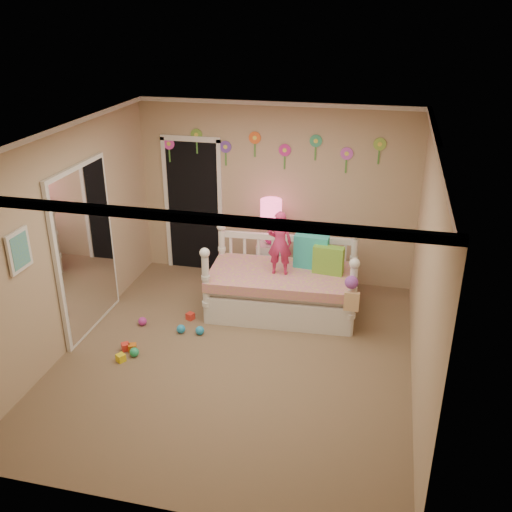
% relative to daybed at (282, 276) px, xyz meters
% --- Properties ---
extents(floor, '(4.00, 4.50, 0.01)m').
position_rel_daybed_xyz_m(floor, '(-0.31, -1.20, -0.53)').
color(floor, '#7F684C').
rests_on(floor, ground).
extents(ceiling, '(4.00, 4.50, 0.01)m').
position_rel_daybed_xyz_m(ceiling, '(-0.31, -1.20, 2.07)').
color(ceiling, white).
rests_on(ceiling, floor).
extents(back_wall, '(4.00, 0.01, 2.60)m').
position_rel_daybed_xyz_m(back_wall, '(-0.31, 1.05, 0.77)').
color(back_wall, tan).
rests_on(back_wall, floor).
extents(left_wall, '(0.01, 4.50, 2.60)m').
position_rel_daybed_xyz_m(left_wall, '(-2.31, -1.20, 0.77)').
color(left_wall, tan).
rests_on(left_wall, floor).
extents(right_wall, '(0.01, 4.50, 2.60)m').
position_rel_daybed_xyz_m(right_wall, '(1.69, -1.20, 0.77)').
color(right_wall, tan).
rests_on(right_wall, floor).
extents(crown_molding, '(4.00, 4.50, 0.06)m').
position_rel_daybed_xyz_m(crown_molding, '(-0.31, -1.20, 2.04)').
color(crown_molding, white).
rests_on(crown_molding, ceiling).
extents(daybed, '(2.00, 1.16, 1.05)m').
position_rel_daybed_xyz_m(daybed, '(0.00, 0.00, 0.00)').
color(daybed, white).
rests_on(daybed, floor).
extents(pillow_turquoise, '(0.46, 0.19, 0.45)m').
position_rel_daybed_xyz_m(pillow_turquoise, '(0.34, 0.23, 0.28)').
color(pillow_turquoise, '#27BDC3').
rests_on(pillow_turquoise, daybed).
extents(pillow_lime, '(0.40, 0.18, 0.37)m').
position_rel_daybed_xyz_m(pillow_lime, '(0.58, 0.10, 0.24)').
color(pillow_lime, '#76BB39').
rests_on(pillow_lime, daybed).
extents(child, '(0.33, 0.23, 0.85)m').
position_rel_daybed_xyz_m(child, '(-0.03, -0.05, 0.49)').
color(child, '#CB2E67').
rests_on(child, daybed).
extents(nightstand, '(0.43, 0.35, 0.66)m').
position_rel_daybed_xyz_m(nightstand, '(-0.31, 0.72, -0.20)').
color(nightstand, white).
rests_on(nightstand, floor).
extents(table_lamp, '(0.30, 0.30, 0.66)m').
position_rel_daybed_xyz_m(table_lamp, '(-0.31, 0.72, 0.57)').
color(table_lamp, '#E41E89').
rests_on(table_lamp, nightstand).
extents(closet_doorway, '(0.90, 0.04, 2.07)m').
position_rel_daybed_xyz_m(closet_doorway, '(-1.56, 1.04, 0.51)').
color(closet_doorway, black).
rests_on(closet_doorway, back_wall).
extents(flower_decals, '(3.40, 0.02, 0.50)m').
position_rel_daybed_xyz_m(flower_decals, '(-0.40, 1.04, 1.41)').
color(flower_decals, '#B2668C').
rests_on(flower_decals, back_wall).
extents(mirror_closet, '(0.07, 1.30, 2.10)m').
position_rel_daybed_xyz_m(mirror_closet, '(-2.27, -0.90, 0.52)').
color(mirror_closet, white).
rests_on(mirror_closet, left_wall).
extents(wall_picture, '(0.05, 0.34, 0.42)m').
position_rel_daybed_xyz_m(wall_picture, '(-2.28, -2.10, 1.02)').
color(wall_picture, white).
rests_on(wall_picture, left_wall).
extents(hanging_bag, '(0.20, 0.16, 0.36)m').
position_rel_daybed_xyz_m(hanging_bag, '(0.92, -0.53, 0.11)').
color(hanging_bag, beige).
rests_on(hanging_bag, daybed).
extents(toy_scatter, '(1.02, 1.42, 0.11)m').
position_rel_daybed_xyz_m(toy_scatter, '(-1.27, -0.95, -0.47)').
color(toy_scatter, '#996666').
rests_on(toy_scatter, floor).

